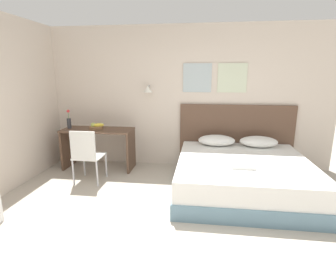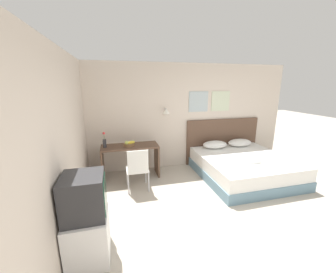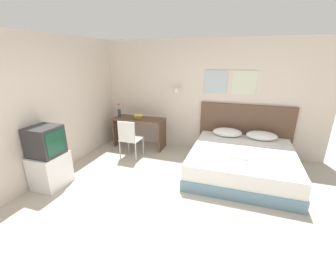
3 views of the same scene
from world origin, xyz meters
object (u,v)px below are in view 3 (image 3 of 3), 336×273
bed (241,162)px  tv_stand (51,170)px  pillow_right (262,136)px  pillow_left (227,132)px  headboard (244,130)px  desk_chair (129,137)px  folded_towel_near_foot (239,155)px  fruit_bowl (138,117)px  television (45,141)px  flower_vase (119,112)px  desk (139,127)px

bed → tv_stand: tv_stand is taller
pillow_right → pillow_left: bearing=180.0°
headboard → desk_chair: size_ratio=2.33×
bed → tv_stand: bearing=-154.6°
folded_towel_near_foot → desk_chair: 2.44m
fruit_bowl → television: television is taller
desk_chair → television: television is taller
fruit_bowl → desk_chair: bearing=-81.6°
pillow_right → desk_chair: size_ratio=0.73×
bed → fruit_bowl: fruit_bowl is taller
folded_towel_near_foot → fruit_bowl: fruit_bowl is taller
headboard → bed: bearing=-90.0°
desk_chair → fruit_bowl: (-0.10, 0.71, 0.29)m
pillow_right → flower_vase: flower_vase is taller
pillow_left → tv_stand: size_ratio=1.08×
desk → desk_chair: 0.73m
headboard → desk: bearing=-172.0°
desk → fruit_bowl: size_ratio=4.62×
headboard → folded_towel_near_foot: headboard is taller
desk → television: bearing=-107.3°
flower_vase → desk: bearing=1.3°
desk_chair → bed: bearing=0.8°
desk → tv_stand: 2.37m
flower_vase → desk_chair: bearing=-48.2°
pillow_left → folded_towel_near_foot: (0.31, -1.08, -0.06)m
flower_vase → television: size_ratio=0.69×
desk → flower_vase: flower_vase is taller
tv_stand → television: television is taller
desk → desk_chair: desk_chair is taller
pillow_right → television: bearing=-147.4°
bed → desk_chair: size_ratio=2.27×
folded_towel_near_foot → pillow_left: bearing=106.0°
desk → headboard: bearing=8.0°
desk_chair → fruit_bowl: 0.77m
fruit_bowl → tv_stand: (-0.69, -2.24, -0.51)m
folded_towel_near_foot → fruit_bowl: size_ratio=1.12×
folded_towel_near_foot → flower_vase: flower_vase is taller
folded_towel_near_foot → tv_stand: 3.46m
fruit_bowl → television: bearing=-107.1°
headboard → folded_towel_near_foot: (-0.06, -1.36, -0.07)m
fruit_bowl → flower_vase: size_ratio=0.79×
fruit_bowl → folded_towel_near_foot: bearing=-21.2°
pillow_left → tv_stand: pillow_left is taller
desk → tv_stand: desk is taller
pillow_right → flower_vase: 3.51m
pillow_left → desk: desk is taller
pillow_right → tv_stand: bearing=-147.4°
desk_chair → flower_vase: (-0.64, 0.71, 0.37)m
pillow_right → tv_stand: 4.34m
bed → folded_towel_near_foot: (-0.06, -0.31, 0.29)m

